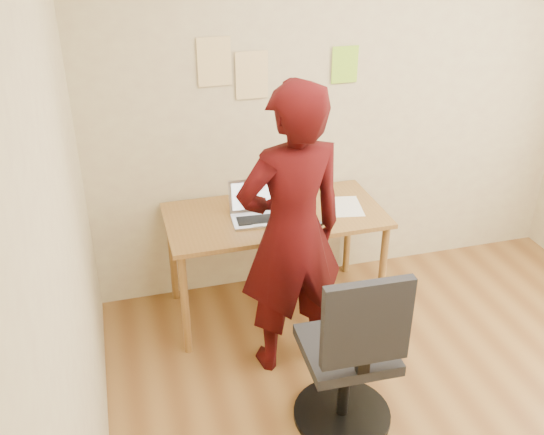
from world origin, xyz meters
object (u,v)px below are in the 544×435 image
object	(u,v)px
desk	(275,225)
phone	(314,222)
person	(292,234)
office_chair	(351,363)
laptop	(255,210)

from	to	relation	value
desk	phone	bearing A→B (deg)	-43.27
desk	person	size ratio (longest dim) A/B	0.79
office_chair	desk	bearing A→B (deg)	96.04
phone	person	xyz separation A→B (m)	(-0.25, -0.34, 0.14)
laptop	office_chair	size ratio (longest dim) A/B	0.31
laptop	phone	bearing A→B (deg)	-23.36
phone	laptop	bearing A→B (deg)	117.63
desk	office_chair	distance (m)	1.16
phone	person	world-z (taller)	person
desk	phone	xyz separation A→B (m)	(0.20, -0.19, 0.09)
desk	laptop	xyz separation A→B (m)	(-0.14, -0.02, 0.14)
desk	laptop	size ratio (longest dim) A/B	4.37
desk	laptop	distance (m)	0.19
person	laptop	bearing A→B (deg)	-88.47
phone	person	bearing A→B (deg)	-162.16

